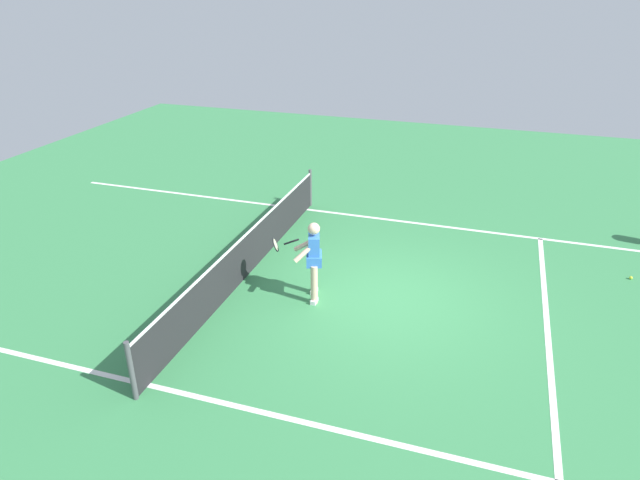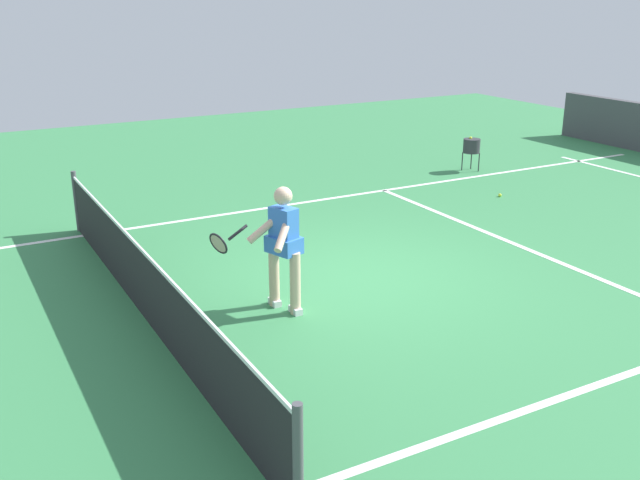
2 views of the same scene
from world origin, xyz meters
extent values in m
plane|color=#38844C|center=(0.00, 0.00, 0.00)|extent=(27.73, 27.73, 0.00)
cube|color=white|center=(0.00, -2.81, 0.00)|extent=(7.21, 0.10, 0.01)
cube|color=white|center=(-3.61, 0.00, 0.00)|extent=(0.10, 19.33, 0.01)
cube|color=white|center=(3.61, 0.00, 0.00)|extent=(0.10, 19.33, 0.01)
cylinder|color=#4C4C51|center=(-3.91, 2.94, 0.50)|extent=(0.08, 0.08, 0.99)
cylinder|color=#4C4C51|center=(3.91, 2.94, 0.50)|extent=(0.08, 0.08, 0.99)
cube|color=#232326|center=(0.00, 2.94, 0.44)|extent=(7.73, 0.02, 0.87)
cube|color=white|center=(0.00, 2.94, 0.89)|extent=(7.73, 0.02, 0.04)
cylinder|color=beige|center=(-0.65, 1.31, 0.39)|extent=(0.13, 0.13, 0.78)
cylinder|color=beige|center=(-0.31, 1.42, 0.39)|extent=(0.13, 0.13, 0.78)
cube|color=white|center=(-0.65, 1.31, 0.04)|extent=(0.20, 0.10, 0.08)
cube|color=white|center=(-0.31, 1.42, 0.04)|extent=(0.20, 0.10, 0.08)
cube|color=#3875D6|center=(-0.48, 1.37, 1.04)|extent=(0.37, 0.29, 0.52)
cube|color=#3875D6|center=(-0.48, 1.37, 0.84)|extent=(0.47, 0.40, 0.20)
sphere|color=beige|center=(-0.48, 1.37, 1.44)|extent=(0.22, 0.22, 0.22)
cylinder|color=beige|center=(-0.67, 1.46, 1.06)|extent=(0.40, 0.41, 0.37)
cylinder|color=beige|center=(-0.38, 1.56, 1.06)|extent=(0.14, 0.48, 0.37)
cylinder|color=black|center=(-0.29, 1.87, 1.02)|extent=(0.13, 0.29, 0.14)
torus|color=black|center=(-0.39, 2.16, 0.96)|extent=(0.31, 0.21, 0.28)
cylinder|color=beige|center=(-0.39, 2.16, 0.96)|extent=(0.26, 0.16, 0.23)
sphere|color=#D1E533|center=(2.16, -4.48, 0.03)|extent=(0.07, 0.07, 0.07)
camera|label=1|loc=(-9.03, -1.52, 5.56)|focal=31.15mm
camera|label=2|loc=(-7.80, 4.91, 3.69)|focal=40.61mm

